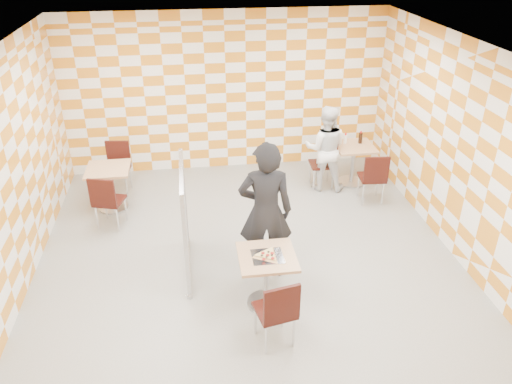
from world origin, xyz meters
TOP-DOWN VIEW (x-y plane):
  - room_shell at (0.00, 0.54)m, footprint 7.00×7.00m
  - main_table at (0.11, -0.70)m, footprint 0.70×0.70m
  - second_table at (2.22, 2.43)m, footprint 0.70×0.70m
  - empty_table at (-2.10, 2.09)m, footprint 0.70×0.70m
  - chair_main_front at (0.11, -1.43)m, footprint 0.50×0.51m
  - chair_second_front at (2.32, 1.62)m, footprint 0.45×0.46m
  - chair_second_side at (1.71, 2.36)m, footprint 0.44×0.43m
  - chair_empty_near at (-2.07, 1.43)m, footprint 0.52×0.53m
  - chair_empty_far at (-2.03, 2.72)m, footprint 0.47×0.48m
  - partition at (-0.86, 0.20)m, footprint 0.08×1.38m
  - man_dark at (0.19, -0.04)m, footprint 0.76×0.54m
  - man_white at (1.64, 2.31)m, footprint 0.89×0.77m
  - pizza_on_foil at (0.11, -0.71)m, footprint 0.40×0.40m
  - sport_bottle at (2.08, 2.57)m, footprint 0.06×0.06m
  - soda_bottle at (2.36, 2.53)m, footprint 0.07×0.07m

SIDE VIEW (x-z plane):
  - main_table at x=0.11m, z-range 0.13..0.88m
  - second_table at x=2.22m, z-range 0.13..0.88m
  - empty_table at x=-2.10m, z-range 0.13..0.88m
  - chair_main_front at x=0.11m, z-range 0.08..1.01m
  - chair_second_front at x=2.32m, z-range 0.08..1.01m
  - chair_second_side at x=1.71m, z-range 0.08..1.01m
  - chair_empty_near at x=-2.07m, z-range 0.08..1.01m
  - chair_empty_far at x=-2.03m, z-range 0.08..1.01m
  - pizza_on_foil at x=0.11m, z-range 0.74..0.79m
  - man_white at x=1.64m, z-range 0.00..1.57m
  - partition at x=-0.86m, z-range 0.02..1.57m
  - sport_bottle at x=2.08m, z-range 0.74..0.94m
  - soda_bottle at x=2.36m, z-range 0.74..0.97m
  - man_dark at x=0.19m, z-range 0.00..1.96m
  - room_shell at x=0.00m, z-range -2.00..5.00m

